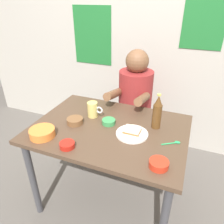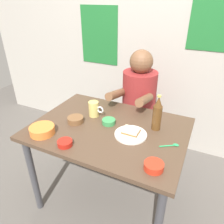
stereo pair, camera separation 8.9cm
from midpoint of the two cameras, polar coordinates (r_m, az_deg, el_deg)
ground_plane at (r=2.05m, az=0.69°, el=-21.78°), size 6.00×6.00×0.00m
wall_back at (r=2.31m, az=12.73°, el=21.19°), size 4.40×0.09×2.60m
dining_table at (r=1.60m, az=0.83°, el=-6.89°), size 1.10×0.80×0.74m
stool at (r=2.25m, az=7.79°, el=-4.64°), size 0.34×0.34×0.45m
person_seated at (r=2.05m, az=8.45°, el=5.00°), size 0.33×0.56×0.72m
plate_orange at (r=1.47m, az=6.76°, el=-6.05°), size 0.22×0.22×0.01m
sandwich at (r=1.45m, az=6.82°, el=-5.24°), size 0.11×0.09×0.04m
beer_mug at (r=1.66m, az=-3.31°, el=0.80°), size 0.13×0.08×0.12m
beer_bottle at (r=1.51m, az=13.67°, el=-0.62°), size 0.06×0.06×0.26m
sauce_bowl_chili at (r=1.23m, az=13.23°, el=-13.88°), size 0.11×0.11×0.04m
dip_bowl_green at (r=1.58m, az=0.73°, el=-2.55°), size 0.10×0.10×0.03m
sambal_bowl_red at (r=1.39m, az=-10.67°, el=-8.14°), size 0.10×0.10×0.03m
condiment_bowl_brown at (r=1.61m, az=-8.19°, el=-1.99°), size 0.12×0.12×0.04m
soup_bowl_orange at (r=1.53m, az=-16.60°, el=-4.59°), size 0.17×0.17×0.05m
spoon at (r=1.43m, az=17.66°, el=-8.51°), size 0.11×0.08×0.01m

